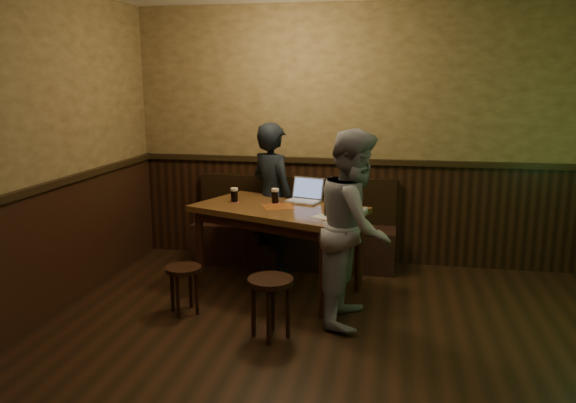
% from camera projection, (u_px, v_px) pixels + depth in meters
% --- Properties ---
extents(room, '(5.04, 6.04, 2.84)m').
position_uv_depth(room, '(329.00, 211.00, 3.45)').
color(room, black).
rests_on(room, ground).
extents(bench, '(2.20, 0.50, 0.95)m').
position_uv_depth(bench, '(294.00, 236.00, 6.19)').
color(bench, black).
rests_on(bench, ground).
extents(pub_table, '(1.76, 1.38, 0.83)m').
position_uv_depth(pub_table, '(278.00, 218.00, 5.31)').
color(pub_table, brown).
rests_on(pub_table, ground).
extents(stool_left, '(0.34, 0.34, 0.42)m').
position_uv_depth(stool_left, '(184.00, 276.00, 4.84)').
color(stool_left, black).
rests_on(stool_left, ground).
extents(stool_right, '(0.40, 0.40, 0.49)m').
position_uv_depth(stool_right, '(270.00, 290.00, 4.37)').
color(stool_right, black).
rests_on(stool_right, ground).
extents(pint_left, '(0.09, 0.09, 0.14)m').
position_uv_depth(pint_left, '(234.00, 195.00, 5.47)').
color(pint_left, '#9D2113').
rests_on(pint_left, pub_table).
extents(pint_mid, '(0.09, 0.09, 0.15)m').
position_uv_depth(pint_mid, '(275.00, 196.00, 5.41)').
color(pint_mid, '#9D2113').
rests_on(pint_mid, pub_table).
extents(pint_right, '(0.11, 0.11, 0.16)m').
position_uv_depth(pint_right, '(329.00, 207.00, 4.92)').
color(pint_right, '#9D2113').
rests_on(pint_right, pub_table).
extents(laptop, '(0.39, 0.35, 0.23)m').
position_uv_depth(laptop, '(305.00, 195.00, 5.50)').
color(laptop, silver).
rests_on(laptop, pub_table).
extents(menu, '(0.27, 0.24, 0.00)m').
position_uv_depth(menu, '(326.00, 217.00, 4.87)').
color(menu, silver).
rests_on(menu, pub_table).
extents(person_suit, '(0.69, 0.65, 1.58)m').
position_uv_depth(person_suit, '(273.00, 199.00, 5.83)').
color(person_suit, black).
rests_on(person_suit, ground).
extents(person_grey, '(0.67, 0.83, 1.62)m').
position_uv_depth(person_grey, '(355.00, 227.00, 4.62)').
color(person_grey, '#96969B').
rests_on(person_grey, ground).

